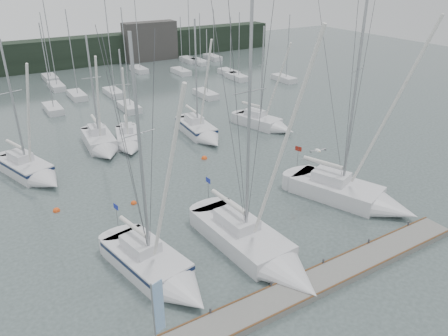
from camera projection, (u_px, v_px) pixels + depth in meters
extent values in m
plane|color=#414F4E|center=(258.00, 245.00, 29.09)|extent=(160.00, 160.00, 0.00)
cube|color=slate|center=(309.00, 286.00, 25.16)|extent=(24.00, 2.00, 0.40)
cube|color=black|center=(50.00, 54.00, 75.68)|extent=(90.00, 4.00, 5.00)
cube|color=#3C3937|center=(150.00, 41.00, 82.25)|extent=(10.00, 3.00, 7.00)
cube|color=silver|center=(206.00, 94.00, 60.77)|extent=(1.80, 4.50, 0.90)
cylinder|color=#929599|center=(207.00, 62.00, 58.41)|extent=(0.12, 0.12, 8.34)
cube|color=silver|center=(77.00, 96.00, 60.25)|extent=(1.80, 4.50, 0.90)
cylinder|color=#929599|center=(72.00, 53.00, 57.34)|extent=(0.12, 0.12, 10.87)
cube|color=silver|center=(139.00, 70.00, 74.58)|extent=(1.80, 4.50, 0.90)
cylinder|color=#929599|center=(137.00, 33.00, 71.57)|extent=(0.12, 0.12, 11.35)
cube|color=silver|center=(229.00, 73.00, 72.61)|extent=(1.80, 4.50, 0.90)
cylinder|color=#929599|center=(231.00, 44.00, 70.22)|extent=(0.12, 0.12, 8.47)
cube|color=silver|center=(57.00, 87.00, 64.58)|extent=(1.80, 4.50, 0.90)
cylinder|color=#929599|center=(50.00, 44.00, 61.50)|extent=(0.12, 0.12, 11.64)
cube|color=silver|center=(237.00, 77.00, 69.84)|extent=(1.80, 4.50, 0.90)
cylinder|color=#929599|center=(239.00, 45.00, 67.23)|extent=(0.12, 0.12, 9.44)
cube|color=silver|center=(114.00, 93.00, 61.45)|extent=(1.80, 4.50, 0.90)
cylinder|color=#929599|center=(109.00, 41.00, 57.97)|extent=(0.12, 0.12, 13.53)
cube|color=silver|center=(199.00, 62.00, 80.28)|extent=(1.80, 4.50, 0.90)
cylinder|color=#929599|center=(200.00, 37.00, 77.96)|extent=(0.12, 0.12, 8.13)
cube|color=silver|center=(213.00, 58.00, 84.05)|extent=(1.80, 4.50, 0.90)
cylinder|color=#929599|center=(214.00, 33.00, 81.68)|extent=(0.12, 0.12, 8.36)
cube|color=silver|center=(181.00, 72.00, 73.20)|extent=(1.80, 4.50, 0.90)
cylinder|color=#929599|center=(181.00, 44.00, 70.82)|extent=(0.12, 0.12, 8.39)
cube|color=silver|center=(189.00, 60.00, 81.82)|extent=(1.80, 4.50, 0.90)
cylinder|color=#929599|center=(189.00, 21.00, 78.38)|extent=(0.12, 0.12, 13.36)
cube|color=silver|center=(284.00, 79.00, 68.82)|extent=(1.80, 4.50, 0.90)
cylinder|color=#929599|center=(288.00, 46.00, 66.26)|extent=(0.12, 0.12, 9.25)
cube|color=silver|center=(50.00, 78.00, 69.07)|extent=(1.80, 4.50, 0.90)
cylinder|color=#929599|center=(45.00, 45.00, 66.45)|extent=(0.12, 0.12, 9.52)
cube|color=silver|center=(129.00, 107.00, 55.36)|extent=(1.80, 4.50, 0.90)
cylinder|color=#929599|center=(126.00, 58.00, 52.30)|extent=(0.12, 0.12, 11.59)
cube|color=silver|center=(53.00, 109.00, 54.77)|extent=(1.80, 4.50, 0.90)
cylinder|color=#929599|center=(46.00, 66.00, 52.06)|extent=(0.12, 0.12, 9.97)
cube|color=silver|center=(147.00, 262.00, 26.75)|extent=(3.98, 6.33, 1.50)
cone|color=silver|center=(189.00, 297.00, 23.96)|extent=(3.33, 3.03, 2.90)
cube|color=silver|center=(141.00, 244.00, 26.61)|extent=(2.02, 2.62, 0.70)
cylinder|color=#929599|center=(141.00, 156.00, 23.38)|extent=(0.18, 0.18, 12.95)
cylinder|color=silver|center=(133.00, 227.00, 26.68)|extent=(0.83, 2.88, 0.28)
cube|color=#0F1B3A|center=(146.00, 255.00, 26.54)|extent=(4.00, 6.36, 0.25)
cube|color=#1B2999|center=(116.00, 207.00, 27.74)|extent=(0.12, 0.53, 0.36)
cube|color=silver|center=(241.00, 237.00, 29.13)|extent=(3.71, 7.66, 1.54)
cone|color=silver|center=(297.00, 281.00, 25.17)|extent=(3.46, 3.39, 3.28)
cube|color=silver|center=(237.00, 219.00, 29.02)|extent=(1.97, 3.09, 0.72)
cylinder|color=#929599|center=(249.00, 118.00, 25.07)|extent=(0.18, 0.18, 15.53)
cylinder|color=silver|center=(228.00, 201.00, 29.35)|extent=(0.50, 3.67, 0.29)
cube|color=#1B2999|center=(208.00, 180.00, 30.93)|extent=(0.05, 0.55, 0.37)
cube|color=silver|center=(336.00, 191.00, 34.88)|extent=(5.43, 7.52, 1.62)
cone|color=silver|center=(397.00, 211.00, 32.18)|extent=(4.06, 3.87, 3.25)
cube|color=silver|center=(331.00, 176.00, 34.67)|extent=(2.63, 3.18, 0.76)
cylinder|color=#929599|center=(355.00, 91.00, 31.05)|extent=(0.19, 0.19, 14.97)
cylinder|color=silver|center=(323.00, 162.00, 34.70)|extent=(1.45, 3.22, 0.30)
cube|color=maroon|center=(298.00, 149.00, 35.70)|extent=(0.22, 0.55, 0.39)
cube|color=silver|center=(25.00, 169.00, 38.70)|extent=(4.20, 6.20, 1.54)
cone|color=silver|center=(49.00, 182.00, 36.33)|extent=(3.19, 3.11, 2.57)
cube|color=silver|center=(20.00, 156.00, 38.52)|extent=(2.04, 2.60, 0.72)
cylinder|color=#929599|center=(14.00, 104.00, 35.89)|extent=(0.18, 0.18, 10.48)
cylinder|color=silver|center=(14.00, 144.00, 38.49)|extent=(1.13, 2.73, 0.29)
cube|color=#0F1B3A|center=(24.00, 164.00, 38.48)|extent=(4.22, 6.22, 0.26)
cube|color=silver|center=(99.00, 141.00, 44.59)|extent=(3.07, 5.52, 1.56)
cone|color=silver|center=(108.00, 155.00, 41.52)|extent=(2.80, 2.50, 2.60)
cube|color=silver|center=(97.00, 129.00, 44.52)|extent=(1.62, 2.24, 0.73)
cylinder|color=#929599|center=(93.00, 88.00, 41.85)|extent=(0.19, 0.19, 9.79)
cylinder|color=silver|center=(94.00, 119.00, 44.55)|extent=(0.52, 2.61, 0.29)
cube|color=silver|center=(128.00, 139.00, 45.46)|extent=(3.43, 5.19, 1.38)
cone|color=silver|center=(131.00, 151.00, 42.50)|extent=(2.68, 2.57, 2.20)
cube|color=silver|center=(127.00, 128.00, 45.43)|extent=(1.69, 2.17, 0.64)
cylinder|color=#929599|center=(123.00, 93.00, 43.04)|extent=(0.17, 0.17, 8.52)
cylinder|color=silver|center=(126.00, 119.00, 45.50)|extent=(0.89, 2.31, 0.26)
cube|color=silver|center=(196.00, 129.00, 47.91)|extent=(3.02, 6.00, 1.48)
cone|color=silver|center=(213.00, 142.00, 44.57)|extent=(2.75, 2.69, 2.56)
cube|color=silver|center=(194.00, 119.00, 47.84)|extent=(1.59, 2.43, 0.69)
cylinder|color=#929599|center=(196.00, 74.00, 44.92)|extent=(0.18, 0.18, 10.89)
cylinder|color=silver|center=(191.00, 109.00, 48.00)|extent=(0.51, 2.85, 0.28)
cube|color=#0F1B3A|center=(196.00, 125.00, 47.70)|extent=(3.05, 6.02, 0.25)
cube|color=silver|center=(258.00, 122.00, 50.01)|extent=(3.77, 5.71, 1.43)
cone|color=silver|center=(285.00, 130.00, 47.74)|extent=(2.92, 2.83, 2.39)
cube|color=silver|center=(255.00, 113.00, 49.85)|extent=(1.85, 2.39, 0.67)
cylinder|color=#929599|center=(262.00, 74.00, 47.35)|extent=(0.17, 0.17, 9.91)
cylinder|color=silver|center=(251.00, 104.00, 49.83)|extent=(0.98, 2.54, 0.27)
sphere|color=#EA4B14|center=(134.00, 203.00, 34.12)|extent=(0.47, 0.47, 0.47)
sphere|color=#EA4B14|center=(204.00, 159.00, 41.86)|extent=(0.57, 0.57, 0.57)
sphere|color=#EA4B14|center=(57.00, 211.00, 33.08)|extent=(0.54, 0.54, 0.54)
cylinder|color=#929599|center=(154.00, 321.00, 19.55)|extent=(0.08, 0.08, 4.27)
cube|color=blue|center=(159.00, 307.00, 19.50)|extent=(0.56, 0.19, 2.85)
ellipsoid|color=white|center=(318.00, 151.00, 26.35)|extent=(0.31, 0.48, 0.20)
cube|color=gray|center=(314.00, 151.00, 26.25)|extent=(0.47, 0.23, 0.11)
cube|color=gray|center=(322.00, 150.00, 26.42)|extent=(0.47, 0.23, 0.11)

